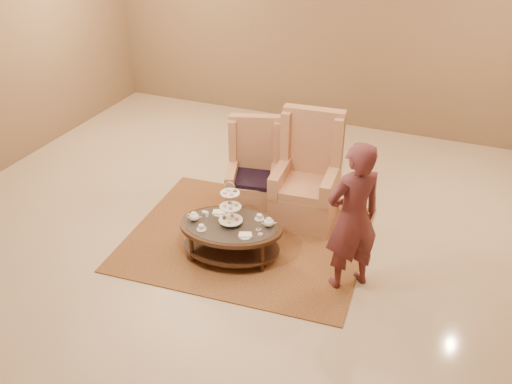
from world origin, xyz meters
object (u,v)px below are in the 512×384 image
at_px(armchair_right, 307,184).
at_px(person, 353,218).
at_px(armchair_left, 254,180).
at_px(tea_table, 231,230).

distance_m(armchair_right, person, 1.41).
bearing_deg(armchair_left, person, -52.67).
xyz_separation_m(armchair_left, person, (1.49, -1.05, 0.42)).
bearing_deg(person, armchair_left, -79.18).
xyz_separation_m(armchair_right, person, (0.81, -1.10, 0.36)).
relative_size(tea_table, armchair_right, 0.92).
bearing_deg(armchair_right, tea_table, -119.08).
distance_m(tea_table, armchair_left, 1.08).
bearing_deg(person, armchair_right, -97.66).
distance_m(armchair_left, armchair_right, 0.68).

